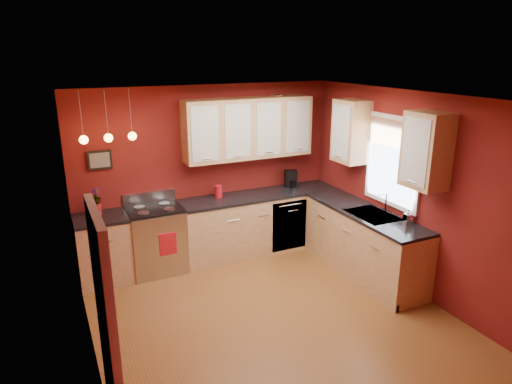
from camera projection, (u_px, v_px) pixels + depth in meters
name	position (u px, v px, depth m)	size (l,w,h in m)	color
floor	(271.00, 316.00, 5.50)	(4.20, 4.20, 0.00)	brown
ceiling	(273.00, 98.00, 4.73)	(4.00, 4.20, 0.02)	white
wall_back	(208.00, 172.00, 6.92)	(4.00, 0.02, 2.60)	maroon
wall_front	(405.00, 306.00, 3.31)	(4.00, 0.02, 2.60)	maroon
wall_left	(83.00, 247.00, 4.29)	(0.02, 4.20, 2.60)	maroon
wall_right	(408.00, 192.00, 5.94)	(0.02, 4.20, 2.60)	maroon
base_cabinets_back_left	(104.00, 250.00, 6.24)	(0.70, 0.60, 0.90)	tan
base_cabinets_back_right	(260.00, 223.00, 7.22)	(2.54, 0.60, 0.90)	tan
base_cabinets_right	(363.00, 244.00, 6.45)	(0.60, 2.10, 0.90)	tan
counter_back_left	(100.00, 218.00, 6.10)	(0.70, 0.62, 0.04)	black
counter_back_right	(260.00, 195.00, 7.08)	(2.54, 0.62, 0.04)	black
counter_right	(365.00, 213.00, 6.31)	(0.62, 2.10, 0.04)	black
gas_range	(156.00, 239.00, 6.53)	(0.76, 0.64, 1.11)	#B1B1B5
dishwasher_front	(289.00, 226.00, 7.12)	(0.60, 0.02, 0.80)	#B1B1B5
sink	(373.00, 216.00, 6.19)	(0.50, 0.70, 0.33)	gray
window	(393.00, 159.00, 6.07)	(0.06, 1.02, 1.22)	white
door_left_wall	(109.00, 341.00, 3.35)	(0.12, 0.82, 2.05)	white
upper_cabinets_back	(249.00, 128.00, 6.83)	(2.00, 0.35, 0.90)	tan
upper_cabinets_right	(385.00, 140.00, 5.95)	(0.35, 1.95, 0.90)	tan
wall_picture	(100.00, 160.00, 6.17)	(0.32, 0.03, 0.26)	black
pendant_lights	(108.00, 137.00, 5.82)	(0.71, 0.11, 0.66)	gray
red_canister	(218.00, 191.00, 6.88)	(0.12, 0.12, 0.19)	#B5131C
red_vase	(97.00, 209.00, 6.12)	(0.11, 0.11, 0.17)	#B5131C
flowers	(96.00, 197.00, 6.07)	(0.13, 0.13, 0.23)	#B5131C
coffee_maker	(291.00, 179.00, 7.39)	(0.23, 0.23, 0.27)	black
soap_pump	(408.00, 216.00, 5.84)	(0.09, 0.09, 0.19)	silver
dish_towel	(168.00, 244.00, 6.27)	(0.24, 0.02, 0.32)	#B5131C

